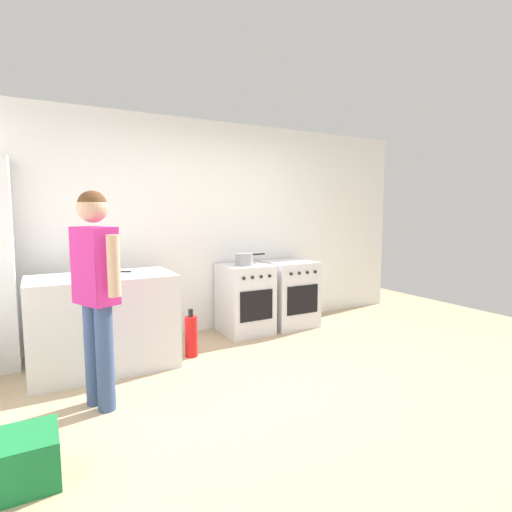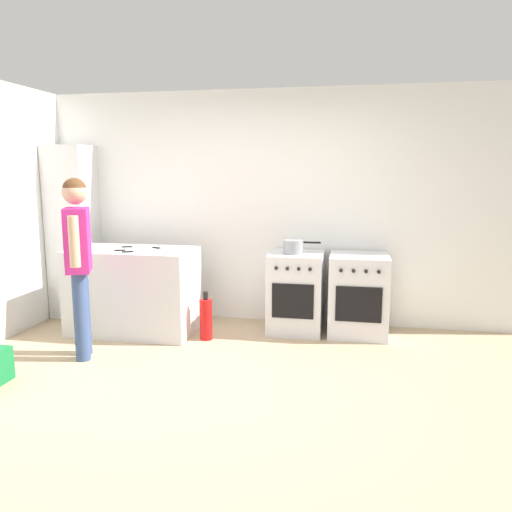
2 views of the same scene
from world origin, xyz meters
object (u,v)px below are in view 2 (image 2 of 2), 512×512
knife_chef (136,251)px  pot (293,247)px  knife_utility (126,250)px  person (78,252)px  oven_right (358,295)px  oven_left (296,292)px  fire_extinguisher (206,319)px  larder_cabinet (74,232)px  knife_paring (158,248)px  knife_carving (136,247)px

knife_chef → pot: bearing=17.9°
knife_utility → person: bearing=-100.9°
oven_right → oven_left: bearing=-180.0°
oven_left → knife_chef: (-1.58, -0.54, 0.48)m
knife_utility → fire_extinguisher: (0.84, 0.01, -0.69)m
oven_right → larder_cabinet: bearing=178.2°
oven_right → pot: 0.85m
knife_chef → knife_paring: bearing=61.2°
oven_left → knife_chef: 1.73m
pot → knife_carving: bearing=-173.2°
knife_carving → oven_right: bearing=5.9°
oven_left → pot: size_ratio=2.15×
oven_left → knife_utility: 1.85m
pot → knife_chef: (-1.54, -0.50, -0.02)m
pot → knife_paring: bearing=-170.0°
oven_right → knife_carving: bearing=-174.1°
pot → person: size_ratio=0.24×
knife_utility → knife_chef: size_ratio=0.87×
oven_left → knife_utility: bearing=-164.0°
pot → knife_paring: 1.43m
knife_chef → larder_cabinet: size_ratio=0.14×
pot → oven_right: bearing=3.6°
oven_right → knife_paring: bearing=-172.1°
oven_right → larder_cabinet: size_ratio=0.42×
pot → knife_paring: (-1.41, -0.25, -0.02)m
knife_chef → larder_cabinet: 1.26m
oven_left → knife_paring: (-1.44, -0.29, 0.48)m
knife_chef → person: (-0.27, -0.63, 0.08)m
fire_extinguisher → knife_chef: bearing=-174.8°
knife_paring → oven_left: bearing=11.5°
oven_right → pot: pot is taller
larder_cabinet → oven_left: bearing=-2.2°
oven_right → knife_paring: (-2.10, -0.29, 0.48)m
oven_right → knife_chef: (-2.23, -0.54, 0.48)m
oven_right → pot: (-0.69, -0.04, 0.50)m
oven_left → knife_utility: (-1.71, -0.49, 0.48)m
knife_paring → person: 0.97m
knife_paring → fire_extinguisher: 0.91m
larder_cabinet → knife_chef: bearing=-30.9°
pot → larder_cabinet: size_ratio=0.20×
knife_carving → larder_cabinet: (-0.94, 0.35, 0.10)m
pot → knife_chef: pot is taller
pot → knife_carving: size_ratio=1.22×
knife_utility → knife_carving: (0.00, 0.25, -0.00)m
knife_paring → fire_extinguisher: knife_paring is taller
knife_utility → person: size_ratio=0.15×
fire_extinguisher → larder_cabinet: size_ratio=0.25×
knife_chef → oven_left: bearing=19.0°
oven_right → fire_extinguisher: bearing=-162.6°
oven_right → knife_utility: 2.47m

